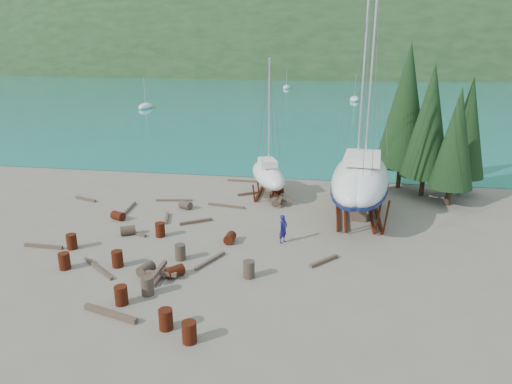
% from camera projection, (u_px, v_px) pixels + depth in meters
% --- Properties ---
extents(ground, '(600.00, 600.00, 0.00)m').
position_uv_depth(ground, '(231.00, 248.00, 26.15)').
color(ground, '#6A6053').
rests_on(ground, ground).
extents(bay_water, '(700.00, 700.00, 0.00)m').
position_uv_depth(bay_water, '(327.00, 65.00, 322.56)').
color(bay_water, teal).
rests_on(bay_water, ground).
extents(far_hill, '(800.00, 360.00, 110.00)m').
position_uv_depth(far_hill, '(327.00, 65.00, 327.27)').
color(far_hill, '#1C341A').
rests_on(far_hill, ground).
extents(far_house_left, '(6.60, 5.60, 5.60)m').
position_uv_depth(far_house_left, '(193.00, 67.00, 213.49)').
color(far_house_left, beige).
rests_on(far_house_left, ground).
extents(far_house_center, '(6.60, 5.60, 5.60)m').
position_uv_depth(far_house_center, '(278.00, 67.00, 207.21)').
color(far_house_center, beige).
rests_on(far_house_center, ground).
extents(far_house_right, '(6.60, 5.60, 5.60)m').
position_uv_depth(far_house_right, '(392.00, 68.00, 199.35)').
color(far_house_right, beige).
rests_on(far_house_right, ground).
extents(cypress_near_right, '(3.60, 3.60, 10.00)m').
position_uv_depth(cypress_near_right, '(429.00, 121.00, 33.75)').
color(cypress_near_right, black).
rests_on(cypress_near_right, ground).
extents(cypress_mid_right, '(3.06, 3.06, 8.50)m').
position_uv_depth(cypress_mid_right, '(456.00, 138.00, 31.89)').
color(cypress_mid_right, black).
rests_on(cypress_mid_right, ground).
extents(cypress_back_left, '(4.14, 4.14, 11.50)m').
position_uv_depth(cypress_back_left, '(406.00, 106.00, 35.60)').
color(cypress_back_left, black).
rests_on(cypress_back_left, ground).
extents(cypress_far_right, '(3.24, 3.24, 9.00)m').
position_uv_depth(cypress_far_right, '(467.00, 128.00, 34.39)').
color(cypress_far_right, black).
rests_on(cypress_far_right, ground).
extents(moored_boat_left, '(2.00, 5.00, 6.05)m').
position_uv_depth(moored_boat_left, '(146.00, 107.00, 87.21)').
color(moored_boat_left, silver).
rests_on(moored_boat_left, ground).
extents(moored_boat_mid, '(2.00, 5.00, 6.05)m').
position_uv_depth(moored_boat_mid, '(355.00, 99.00, 99.74)').
color(moored_boat_mid, silver).
rests_on(moored_boat_mid, ground).
extents(moored_boat_far, '(2.00, 5.00, 6.05)m').
position_uv_depth(moored_boat_far, '(287.00, 87.00, 130.80)').
color(moored_boat_far, silver).
rests_on(moored_boat_far, ground).
extents(large_sailboat_near, '(4.28, 11.13, 17.12)m').
position_uv_depth(large_sailboat_near, '(357.00, 178.00, 30.17)').
color(large_sailboat_near, silver).
rests_on(large_sailboat_near, ground).
extents(large_sailboat_far, '(4.15, 10.97, 16.96)m').
position_uv_depth(large_sailboat_far, '(364.00, 178.00, 30.03)').
color(large_sailboat_far, silver).
rests_on(large_sailboat_far, ground).
extents(small_sailboat_shore, '(4.24, 6.74, 10.32)m').
position_uv_depth(small_sailboat_shore, '(268.00, 174.00, 34.94)').
color(small_sailboat_shore, silver).
rests_on(small_sailboat_shore, ground).
extents(worker, '(0.68, 0.75, 1.72)m').
position_uv_depth(worker, '(283.00, 229.00, 26.63)').
color(worker, navy).
rests_on(worker, ground).
extents(drum_0, '(0.58, 0.58, 0.88)m').
position_uv_depth(drum_0, '(64.00, 261.00, 23.53)').
color(drum_0, '#5D2110').
rests_on(drum_0, ground).
extents(drum_1, '(0.81, 1.01, 0.58)m').
position_uv_depth(drum_1, '(146.00, 269.00, 23.02)').
color(drum_1, '#2D2823').
rests_on(drum_1, ground).
extents(drum_2, '(1.04, 0.87, 0.58)m').
position_uv_depth(drum_2, '(118.00, 216.00, 30.34)').
color(drum_2, '#5D2110').
rests_on(drum_2, ground).
extents(drum_3, '(0.58, 0.58, 0.88)m').
position_uv_depth(drum_3, '(166.00, 319.00, 18.46)').
color(drum_3, '#5D2110').
rests_on(drum_3, ground).
extents(drum_4, '(1.03, 0.86, 0.58)m').
position_uv_depth(drum_4, '(278.00, 191.00, 35.76)').
color(drum_4, '#5D2110').
rests_on(drum_4, ground).
extents(drum_5, '(0.58, 0.58, 0.88)m').
position_uv_depth(drum_5, '(249.00, 269.00, 22.65)').
color(drum_5, '#2D2823').
rests_on(drum_5, ground).
extents(drum_6, '(0.61, 0.90, 0.58)m').
position_uv_depth(drum_6, '(230.00, 238.00, 26.79)').
color(drum_6, '#5D2110').
rests_on(drum_6, ground).
extents(drum_7, '(0.58, 0.58, 0.88)m').
position_uv_depth(drum_7, '(189.00, 332.00, 17.62)').
color(drum_7, '#5D2110').
rests_on(drum_7, ground).
extents(drum_8, '(0.58, 0.58, 0.88)m').
position_uv_depth(drum_8, '(72.00, 242.00, 25.91)').
color(drum_8, '#5D2110').
rests_on(drum_8, ground).
extents(drum_9, '(1.04, 0.90, 0.58)m').
position_uv_depth(drum_9, '(186.00, 205.00, 32.46)').
color(drum_9, '#2D2823').
rests_on(drum_9, ground).
extents(drum_10, '(0.58, 0.58, 0.88)m').
position_uv_depth(drum_10, '(117.00, 259.00, 23.78)').
color(drum_10, '#5D2110').
rests_on(drum_10, ground).
extents(drum_11, '(0.65, 0.92, 0.58)m').
position_uv_depth(drum_11, '(276.00, 201.00, 33.19)').
color(drum_11, '#2D2823').
rests_on(drum_11, ground).
extents(drum_12, '(1.02, 1.04, 0.58)m').
position_uv_depth(drum_12, '(175.00, 271.00, 22.77)').
color(drum_12, '#5D2110').
rests_on(drum_12, ground).
extents(drum_13, '(0.58, 0.58, 0.88)m').
position_uv_depth(drum_13, '(121.00, 295.00, 20.26)').
color(drum_13, '#5D2110').
rests_on(drum_13, ground).
extents(drum_14, '(0.58, 0.58, 0.88)m').
position_uv_depth(drum_14, '(160.00, 230.00, 27.61)').
color(drum_14, '#5D2110').
rests_on(drum_14, ground).
extents(drum_15, '(1.05, 0.94, 0.58)m').
position_uv_depth(drum_15, '(128.00, 230.00, 27.91)').
color(drum_15, '#2D2823').
rests_on(drum_15, ground).
extents(drum_16, '(0.58, 0.58, 0.88)m').
position_uv_depth(drum_16, '(147.00, 286.00, 21.06)').
color(drum_16, '#2D2823').
rests_on(drum_16, ground).
extents(drum_17, '(0.58, 0.58, 0.88)m').
position_uv_depth(drum_17, '(180.00, 252.00, 24.56)').
color(drum_17, '#2D2823').
rests_on(drum_17, ground).
extents(timber_1, '(1.49, 1.64, 0.19)m').
position_uv_depth(timber_1, '(324.00, 261.00, 24.31)').
color(timber_1, brown).
rests_on(timber_1, ground).
extents(timber_2, '(1.96, 0.83, 0.19)m').
position_uv_depth(timber_2, '(86.00, 199.00, 34.33)').
color(timber_2, brown).
rests_on(timber_2, ground).
extents(timber_3, '(2.56, 2.04, 0.15)m').
position_uv_depth(timber_3, '(98.00, 268.00, 23.55)').
color(timber_3, brown).
rests_on(timber_3, ground).
extents(timber_4, '(0.72, 1.95, 0.17)m').
position_uv_depth(timber_4, '(167.00, 218.00, 30.54)').
color(timber_4, brown).
rests_on(timber_4, ground).
extents(timber_5, '(1.13, 2.25, 0.16)m').
position_uv_depth(timber_5, '(210.00, 261.00, 24.39)').
color(timber_5, brown).
rests_on(timber_5, ground).
extents(timber_6, '(1.52, 1.05, 0.19)m').
position_uv_depth(timber_6, '(248.00, 194.00, 35.62)').
color(timber_6, brown).
rests_on(timber_6, ground).
extents(timber_8, '(1.93, 1.38, 0.19)m').
position_uv_depth(timber_8, '(196.00, 222.00, 29.86)').
color(timber_8, brown).
rests_on(timber_8, ground).
extents(timber_9, '(2.63, 0.27, 0.15)m').
position_uv_depth(timber_9, '(242.00, 181.00, 39.19)').
color(timber_9, brown).
rests_on(timber_9, ground).
extents(timber_10, '(2.81, 0.62, 0.16)m').
position_uv_depth(timber_10, '(226.00, 206.00, 32.90)').
color(timber_10, brown).
rests_on(timber_10, ground).
extents(timber_12, '(1.85, 0.93, 0.17)m').
position_uv_depth(timber_12, '(134.00, 233.00, 28.08)').
color(timber_12, brown).
rests_on(timber_12, ground).
extents(timber_14, '(2.41, 0.25, 0.18)m').
position_uv_depth(timber_14, '(44.00, 246.00, 26.14)').
color(timber_14, brown).
rests_on(timber_14, ground).
extents(timber_15, '(2.70, 0.57, 0.15)m').
position_uv_depth(timber_15, '(174.00, 200.00, 34.15)').
color(timber_15, brown).
rests_on(timber_15, ground).
extents(timber_16, '(2.74, 0.99, 0.23)m').
position_uv_depth(timber_16, '(110.00, 314.00, 19.45)').
color(timber_16, brown).
rests_on(timber_16, ground).
extents(timber_17, '(0.44, 2.64, 0.16)m').
position_uv_depth(timber_17, '(129.00, 208.00, 32.37)').
color(timber_17, brown).
rests_on(timber_17, ground).
extents(timber_pile_fore, '(1.80, 1.80, 0.60)m').
position_uv_depth(timber_pile_fore, '(159.00, 273.00, 22.52)').
color(timber_pile_fore, brown).
rests_on(timber_pile_fore, ground).
extents(timber_pile_aft, '(1.80, 1.80, 0.60)m').
position_uv_depth(timber_pile_aft, '(281.00, 201.00, 33.35)').
color(timber_pile_aft, brown).
rests_on(timber_pile_aft, ground).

